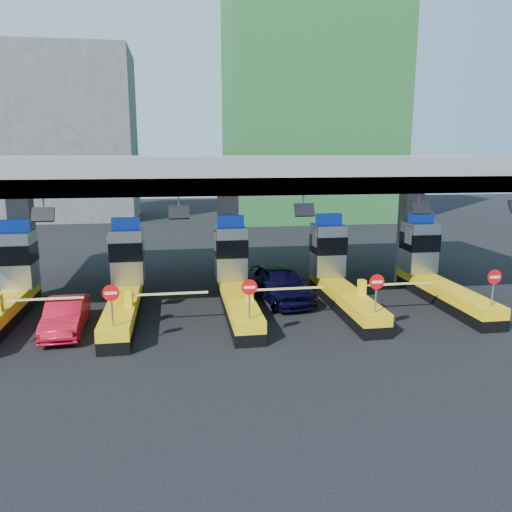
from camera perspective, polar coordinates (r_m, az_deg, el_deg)
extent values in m
plane|color=black|center=(23.62, -2.38, -5.94)|extent=(120.00, 120.00, 0.00)
cube|color=slate|center=(25.52, -3.29, 9.64)|extent=(28.00, 12.00, 1.50)
cube|color=#4C4C49|center=(19.88, -1.60, 7.94)|extent=(28.00, 0.60, 0.70)
cube|color=slate|center=(26.80, -25.00, 1.13)|extent=(1.00, 1.00, 5.50)
cube|color=slate|center=(25.88, -3.20, 1.87)|extent=(1.00, 1.00, 5.50)
cube|color=slate|center=(28.66, 17.12, 2.33)|extent=(1.00, 1.00, 5.50)
cylinder|color=slate|center=(20.37, -23.10, 5.41)|extent=(0.06, 0.06, 0.50)
cube|color=black|center=(20.21, -23.16, 4.37)|extent=(0.80, 0.38, 0.54)
cylinder|color=slate|center=(19.76, -8.83, 6.04)|extent=(0.06, 0.06, 0.50)
cube|color=black|center=(19.60, -8.80, 4.97)|extent=(0.80, 0.38, 0.54)
cylinder|color=slate|center=(20.41, 5.43, 6.30)|extent=(0.06, 0.06, 0.50)
cube|color=black|center=(20.25, 5.55, 5.26)|extent=(0.80, 0.38, 0.54)
cylinder|color=slate|center=(22.19, 18.11, 6.20)|extent=(0.06, 0.06, 0.50)
cube|color=black|center=(22.04, 18.29, 5.25)|extent=(0.80, 0.38, 0.54)
cube|color=black|center=(23.65, -27.07, -6.60)|extent=(1.20, 8.00, 0.50)
cube|color=#E5B70C|center=(23.51, -27.19, -5.44)|extent=(1.20, 8.00, 0.50)
cube|color=#9EA3A8|center=(25.74, -25.62, -0.34)|extent=(1.50, 1.50, 2.60)
cube|color=black|center=(25.67, -25.69, 0.31)|extent=(1.56, 1.56, 0.90)
cube|color=#0C2DBF|center=(25.50, -25.93, 3.14)|extent=(1.30, 0.35, 0.55)
cube|color=white|center=(21.65, -23.28, -4.55)|extent=(3.20, 0.08, 0.08)
cube|color=black|center=(22.58, -14.86, -6.50)|extent=(1.20, 8.00, 0.50)
cube|color=#E5B70C|center=(22.44, -14.92, -5.29)|extent=(1.20, 8.00, 0.50)
cube|color=#9EA3A8|center=(24.77, -14.48, 0.02)|extent=(1.50, 1.50, 2.60)
cube|color=black|center=(24.69, -14.52, 0.69)|extent=(1.56, 1.56, 0.90)
cube|color=#0C2DBF|center=(24.51, -14.67, 3.64)|extent=(1.30, 0.35, 0.55)
cube|color=white|center=(24.44, -16.49, 1.43)|extent=(0.06, 0.70, 0.90)
cylinder|color=slate|center=(18.76, -16.14, -5.82)|extent=(0.07, 0.07, 1.30)
cylinder|color=red|center=(18.56, -16.26, -4.08)|extent=(0.60, 0.04, 0.60)
cube|color=white|center=(18.54, -16.27, -4.10)|extent=(0.42, 0.02, 0.10)
cube|color=#E5B70C|center=(21.09, -14.38, -4.65)|extent=(0.30, 0.35, 0.70)
cube|color=white|center=(20.96, -9.89, -4.26)|extent=(3.20, 0.08, 0.08)
cube|color=black|center=(22.60, -2.08, -6.09)|extent=(1.20, 8.00, 0.50)
cube|color=#E5B70C|center=(22.45, -2.09, -4.88)|extent=(1.20, 8.00, 0.50)
cube|color=#9EA3A8|center=(24.79, -2.91, 0.38)|extent=(1.50, 1.50, 2.60)
cube|color=black|center=(24.71, -2.91, 1.06)|extent=(1.56, 1.56, 0.90)
cube|color=#0C2DBF|center=(24.53, -2.94, 4.01)|extent=(1.30, 0.35, 0.55)
cube|color=white|center=(24.29, -4.72, 1.81)|extent=(0.06, 0.70, 0.90)
cylinder|color=slate|center=(18.78, -0.77, -5.33)|extent=(0.07, 0.07, 1.30)
cylinder|color=red|center=(18.58, -0.76, -3.59)|extent=(0.60, 0.04, 0.60)
cube|color=white|center=(18.56, -0.75, -3.61)|extent=(0.42, 0.02, 0.10)
cube|color=#E5B70C|center=(21.19, -0.76, -4.19)|extent=(0.30, 0.35, 0.70)
cube|color=white|center=(21.45, 3.61, -3.74)|extent=(3.20, 0.08, 0.08)
cube|color=black|center=(23.70, 10.06, -5.43)|extent=(1.20, 8.00, 0.50)
cube|color=#E5B70C|center=(23.56, 10.10, -4.26)|extent=(1.20, 8.00, 0.50)
cube|color=#9EA3A8|center=(25.79, 8.21, 0.72)|extent=(1.50, 1.50, 2.60)
cube|color=black|center=(25.72, 8.24, 1.37)|extent=(1.56, 1.56, 0.90)
cube|color=#0C2DBF|center=(25.54, 8.31, 4.20)|extent=(1.30, 0.35, 0.55)
cube|color=white|center=(25.16, 6.71, 2.11)|extent=(0.06, 0.70, 0.90)
cylinder|color=slate|center=(20.08, 13.54, -4.53)|extent=(0.07, 0.07, 1.30)
cylinder|color=red|center=(19.90, 13.66, -2.89)|extent=(0.60, 0.04, 0.60)
cube|color=white|center=(19.88, 13.68, -2.91)|extent=(0.42, 0.02, 0.10)
cube|color=#E5B70C|center=(22.43, 12.00, -3.55)|extent=(0.30, 0.35, 0.70)
cube|color=white|center=(23.04, 15.85, -3.09)|extent=(3.20, 0.08, 0.08)
cube|color=black|center=(25.74, 20.68, -4.64)|extent=(1.20, 8.00, 0.50)
cube|color=#E5B70C|center=(25.61, 20.76, -3.56)|extent=(1.20, 8.00, 0.50)
cube|color=#9EA3A8|center=(27.68, 18.15, 1.00)|extent=(1.50, 1.50, 2.60)
cube|color=black|center=(27.61, 18.20, 1.61)|extent=(1.56, 1.56, 0.90)
cube|color=#0C2DBF|center=(27.44, 18.35, 4.24)|extent=(1.30, 0.35, 0.55)
cube|color=white|center=(26.94, 17.01, 2.31)|extent=(0.06, 0.70, 0.90)
cylinder|color=slate|center=(22.45, 25.44, -3.64)|extent=(0.07, 0.07, 1.30)
cylinder|color=red|center=(22.29, 25.62, -2.17)|extent=(0.60, 0.04, 0.60)
cube|color=white|center=(22.27, 25.65, -2.19)|extent=(0.42, 0.02, 0.10)
cube|color=#E5B70C|center=(24.65, 22.94, -2.87)|extent=(0.30, 0.35, 0.70)
cube|color=white|center=(25.53, 26.10, -2.43)|extent=(3.20, 0.08, 0.08)
cube|color=#1E5926|center=(56.71, 6.24, 18.53)|extent=(18.00, 12.00, 28.00)
cube|color=#4C4C49|center=(59.51, -20.64, 12.71)|extent=(14.00, 10.00, 18.00)
imported|color=black|center=(24.55, 2.80, -3.12)|extent=(2.88, 5.45, 1.77)
imported|color=red|center=(21.74, -20.94, -6.42)|extent=(1.62, 4.19, 1.36)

